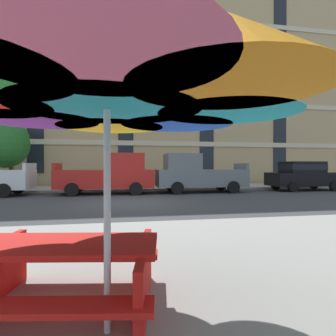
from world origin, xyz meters
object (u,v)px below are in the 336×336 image
street_tree_left (6,143)px  pickup_gray (197,174)px  sedan_black (303,175)px  pickup_red (110,175)px  patio_umbrella (107,81)px  picnic_table (66,271)px

street_tree_left → pickup_gray: bearing=-14.8°
pickup_gray → sedan_black: (6.82, -0.00, -0.08)m
pickup_gray → pickup_red: bearing=180.0°
pickup_red → pickup_gray: (4.88, 0.00, 0.00)m
pickup_red → pickup_gray: bearing=0.0°
pickup_gray → patio_umbrella: patio_umbrella is taller
pickup_red → pickup_gray: size_ratio=1.00×
street_tree_left → patio_umbrella: (6.70, -15.66, -0.67)m
sedan_black → street_tree_left: bearing=170.7°
sedan_black → patio_umbrella: patio_umbrella is taller
pickup_gray → picnic_table: bearing=-111.8°
pickup_gray → picnic_table: (-4.89, -12.22, -0.54)m
pickup_red → sedan_black: bearing=-0.0°
patio_umbrella → picnic_table: 1.88m
patio_umbrella → picnic_table: (-0.42, 0.48, -1.77)m
pickup_red → picnic_table: 12.23m
pickup_gray → street_tree_left: 11.71m
street_tree_left → picnic_table: bearing=-67.5°
pickup_red → picnic_table: size_ratio=2.53×
pickup_red → pickup_gray: same height
sedan_black → street_tree_left: size_ratio=1.03×
street_tree_left → patio_umbrella: bearing=-66.8°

